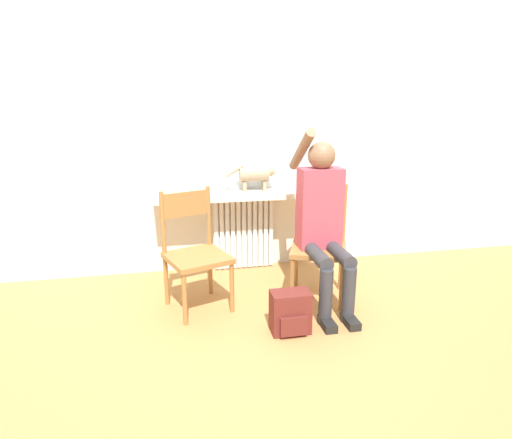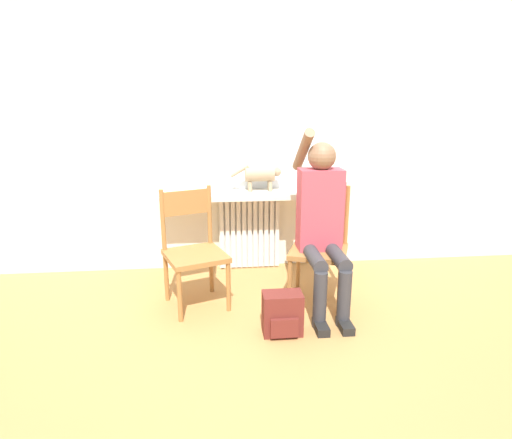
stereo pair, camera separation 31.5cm
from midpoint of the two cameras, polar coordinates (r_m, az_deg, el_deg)
name	(u,v)px [view 1 (the left image)]	position (r m, az deg, el deg)	size (l,w,h in m)	color
ground_plane	(269,324)	(3.27, -1.03, -13.81)	(12.00, 12.00, 0.00)	#B27F47
wall_with_window	(241,129)	(4.07, -4.27, 11.97)	(7.00, 0.06, 2.70)	silver
radiator	(243,232)	(4.18, -3.86, -1.67)	(0.59, 0.08, 0.74)	silver
windowsill	(245,195)	(3.97, -3.75, 3.27)	(1.69, 0.32, 0.05)	silver
window_glass	(242,116)	(4.03, -4.24, 13.56)	(1.62, 0.01, 1.36)	white
chair_left	(195,250)	(3.41, -10.81, -4.12)	(0.57, 0.57, 0.94)	#9E6B38
chair_right	(319,242)	(3.56, 5.90, -3.08)	(0.57, 0.57, 0.94)	#9E6B38
person	(323,217)	(3.38, 6.30, 0.36)	(0.36, 1.00, 1.41)	#333338
cat	(255,175)	(3.99, -2.39, 5.96)	(0.48, 0.13, 0.25)	#9E896B
backpack	(290,313)	(3.11, 1.67, -12.37)	(0.28, 0.20, 0.31)	maroon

